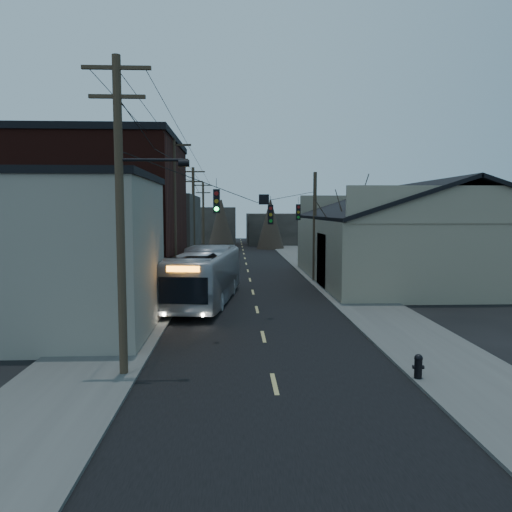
{
  "coord_description": "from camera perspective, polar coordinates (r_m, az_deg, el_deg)",
  "views": [
    {
      "loc": [
        -1.29,
        -13.52,
        5.58
      ],
      "look_at": [
        -0.04,
        14.43,
        3.0
      ],
      "focal_mm": 35.0,
      "sensor_mm": 36.0,
      "label": 1
    }
  ],
  "objects": [
    {
      "name": "building_far_right",
      "position": [
        83.99,
        3.1,
        3.16
      ],
      "size": [
        12.0,
        14.0,
        5.0
      ],
      "primitive_type": "cube",
      "color": "#2F2925",
      "rests_on": "ground"
    },
    {
      "name": "building_brick",
      "position": [
        34.64,
        -17.18,
        4.08
      ],
      "size": [
        10.0,
        12.0,
        10.0
      ],
      "primitive_type": "cube",
      "color": "black",
      "rests_on": "ground"
    },
    {
      "name": "bus",
      "position": [
        30.01,
        -5.82,
        -2.26
      ],
      "size": [
        4.24,
        12.17,
        3.32
      ],
      "primitive_type": "imported",
      "rotation": [
        0.0,
        0.0,
        3.02
      ],
      "color": "#A2A6AD",
      "rests_on": "ground"
    },
    {
      "name": "ground",
      "position": [
        14.68,
        2.78,
        -17.07
      ],
      "size": [
        160.0,
        160.0,
        0.0
      ],
      "primitive_type": "plane",
      "color": "black",
      "rests_on": "ground"
    },
    {
      "name": "sidewalk_right",
      "position": [
        44.56,
        7.52,
        -1.89
      ],
      "size": [
        4.0,
        110.0,
        0.12
      ],
      "primitive_type": "cube",
      "color": "#474744",
      "rests_on": "ground"
    },
    {
      "name": "fire_hydrant",
      "position": [
        17.42,
        18.06,
        -11.79
      ],
      "size": [
        0.38,
        0.27,
        0.8
      ],
      "rotation": [
        0.0,
        0.0,
        -0.13
      ],
      "color": "black",
      "rests_on": "sidewalk_right"
    },
    {
      "name": "sidewalk_left",
      "position": [
        44.18,
        -9.33,
        -1.98
      ],
      "size": [
        4.0,
        110.0,
        0.12
      ],
      "primitive_type": "cube",
      "color": "#474744",
      "rests_on": "ground"
    },
    {
      "name": "parked_car",
      "position": [
        41.55,
        -6.71,
        -1.44
      ],
      "size": [
        1.68,
        4.61,
        1.51
      ],
      "primitive_type": "imported",
      "rotation": [
        0.0,
        0.0,
        -0.02
      ],
      "color": "#9A9DA1",
      "rests_on": "ground"
    },
    {
      "name": "building_clapboard",
      "position": [
        23.9,
        -21.38,
        -0.09
      ],
      "size": [
        8.0,
        8.0,
        7.0
      ],
      "primitive_type": "cube",
      "color": "gray",
      "rests_on": "ground"
    },
    {
      "name": "building_left_far",
      "position": [
        50.24,
        -11.99,
        2.78
      ],
      "size": [
        9.0,
        14.0,
        7.0
      ],
      "primitive_type": "cube",
      "color": "#2F2925",
      "rests_on": "ground"
    },
    {
      "name": "utility_lines",
      "position": [
        37.71,
        -5.35,
        4.29
      ],
      "size": [
        11.24,
        45.28,
        10.5
      ],
      "color": "#382B1E",
      "rests_on": "ground"
    },
    {
      "name": "bare_tree",
      "position": [
        34.47,
        10.5,
        1.89
      ],
      "size": [
        0.4,
        0.4,
        7.2
      ],
      "primitive_type": "cone",
      "color": "black",
      "rests_on": "ground"
    },
    {
      "name": "warehouse",
      "position": [
        41.19,
        17.74,
        1.0
      ],
      "size": [
        16.16,
        20.6,
        7.73
      ],
      "color": "gray",
      "rests_on": "ground"
    },
    {
      "name": "building_far_left",
      "position": [
        78.71,
        -6.01,
        3.36
      ],
      "size": [
        10.0,
        12.0,
        6.0
      ],
      "primitive_type": "cube",
      "color": "#2F2925",
      "rests_on": "ground"
    },
    {
      "name": "road_surface",
      "position": [
        43.9,
        -0.86,
        -2.02
      ],
      "size": [
        9.0,
        110.0,
        0.02
      ],
      "primitive_type": "cube",
      "color": "black",
      "rests_on": "ground"
    }
  ]
}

